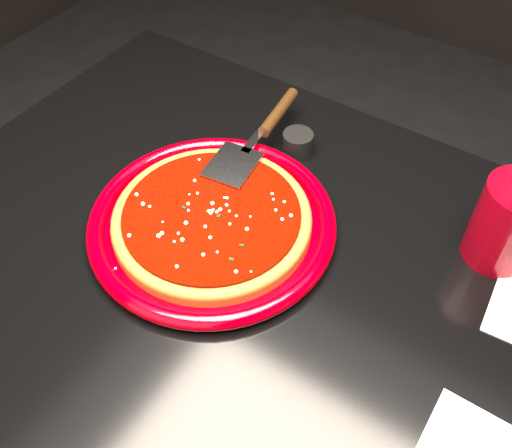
# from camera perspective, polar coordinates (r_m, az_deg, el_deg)

# --- Properties ---
(table) EXTENTS (1.20, 0.80, 0.75)m
(table) POSITION_cam_1_polar(r_m,az_deg,el_deg) (1.15, 1.94, -16.00)
(table) COLOR black
(table) RESTS_ON floor
(plate) EXTENTS (0.50, 0.50, 0.03)m
(plate) POSITION_cam_1_polar(r_m,az_deg,el_deg) (0.87, -4.39, 0.15)
(plate) COLOR #840007
(plate) RESTS_ON table
(pizza_crust) EXTENTS (0.40, 0.40, 0.02)m
(pizza_crust) POSITION_cam_1_polar(r_m,az_deg,el_deg) (0.87, -4.41, 0.34)
(pizza_crust) COLOR brown
(pizza_crust) RESTS_ON plate
(pizza_crust_rim) EXTENTS (0.40, 0.40, 0.02)m
(pizza_crust_rim) POSITION_cam_1_polar(r_m,az_deg,el_deg) (0.86, -4.44, 0.67)
(pizza_crust_rim) COLOR brown
(pizza_crust_rim) RESTS_ON plate
(pizza_sauce) EXTENTS (0.35, 0.35, 0.01)m
(pizza_sauce) POSITION_cam_1_polar(r_m,az_deg,el_deg) (0.86, -4.46, 0.91)
(pizza_sauce) COLOR #640900
(pizza_sauce) RESTS_ON plate
(parmesan_dusting) EXTENTS (0.26, 0.26, 0.01)m
(parmesan_dusting) POSITION_cam_1_polar(r_m,az_deg,el_deg) (0.85, -4.49, 1.26)
(parmesan_dusting) COLOR #FFF6C8
(parmesan_dusting) RESTS_ON plate
(basil_flecks) EXTENTS (0.24, 0.24, 0.00)m
(basil_flecks) POSITION_cam_1_polar(r_m,az_deg,el_deg) (0.85, -4.49, 1.21)
(basil_flecks) COLOR black
(basil_flecks) RESTS_ON plate
(pizza_server) EXTENTS (0.12, 0.31, 0.02)m
(pizza_server) POSITION_cam_1_polar(r_m,az_deg,el_deg) (0.96, 0.25, 8.87)
(pizza_server) COLOR silver
(pizza_server) RESTS_ON plate
(cup) EXTENTS (0.12, 0.12, 0.13)m
(cup) POSITION_cam_1_polar(r_m,az_deg,el_deg) (0.87, 23.88, 0.07)
(cup) COLOR maroon
(cup) RESTS_ON table
(ramekin) EXTENTS (0.06, 0.06, 0.04)m
(ramekin) POSITION_cam_1_polar(r_m,az_deg,el_deg) (0.99, 4.18, 8.05)
(ramekin) COLOR black
(ramekin) RESTS_ON table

